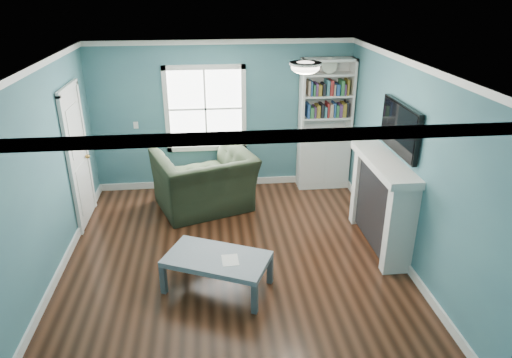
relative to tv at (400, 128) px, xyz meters
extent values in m
plane|color=black|center=(-2.20, -0.20, -1.72)|extent=(5.00, 5.00, 0.00)
plane|color=#3A6777|center=(-2.20, 2.30, -0.43)|extent=(4.50, 0.00, 4.50)
plane|color=#3A6777|center=(-2.20, -2.70, -0.43)|extent=(4.50, 0.00, 4.50)
plane|color=#3A6777|center=(-4.45, -0.20, -0.43)|extent=(0.00, 5.00, 5.00)
plane|color=#3A6777|center=(0.05, -0.20, -0.43)|extent=(0.00, 5.00, 5.00)
plane|color=white|center=(-2.20, -0.20, 0.88)|extent=(5.00, 5.00, 0.00)
cube|color=white|center=(-2.20, 2.28, -1.66)|extent=(4.50, 0.03, 0.12)
cube|color=white|center=(-4.44, -0.20, -1.66)|extent=(0.03, 5.00, 0.12)
cube|color=white|center=(0.03, -0.20, -1.66)|extent=(0.03, 5.00, 0.12)
cube|color=white|center=(-2.20, 2.28, 0.84)|extent=(4.50, 0.04, 0.08)
cube|color=white|center=(-2.20, -2.68, 0.84)|extent=(4.50, 0.04, 0.08)
cube|color=white|center=(-4.43, -0.20, 0.84)|extent=(0.04, 5.00, 0.08)
cube|color=white|center=(0.03, -0.20, 0.84)|extent=(0.04, 5.00, 0.08)
cube|color=white|center=(-2.50, 2.29, -0.27)|extent=(1.24, 0.01, 1.34)
cube|color=white|center=(-3.16, 2.28, -0.27)|extent=(0.08, 0.06, 1.50)
cube|color=white|center=(-1.84, 2.28, -0.27)|extent=(0.08, 0.06, 1.50)
cube|color=white|center=(-2.50, 2.28, -0.98)|extent=(1.40, 0.06, 0.08)
cube|color=white|center=(-2.50, 2.28, 0.44)|extent=(1.40, 0.06, 0.08)
cube|color=white|center=(-2.50, 2.28, -0.27)|extent=(1.24, 0.03, 0.03)
cube|color=white|center=(-2.50, 2.28, -0.27)|extent=(0.03, 0.03, 1.34)
cube|color=silver|center=(-0.43, 2.10, -1.27)|extent=(0.90, 0.35, 0.90)
cube|color=silver|center=(-0.86, 2.10, -0.12)|extent=(0.04, 0.35, 1.40)
cube|color=silver|center=(0.00, 2.10, -0.12)|extent=(0.04, 0.35, 1.40)
cube|color=silver|center=(-0.43, 2.26, -0.12)|extent=(0.90, 0.02, 1.40)
cube|color=silver|center=(-0.43, 2.10, 0.55)|extent=(0.90, 0.35, 0.04)
cube|color=silver|center=(-0.43, 2.10, -0.80)|extent=(0.84, 0.33, 0.03)
cube|color=silver|center=(-0.43, 2.10, -0.42)|extent=(0.84, 0.33, 0.03)
cube|color=silver|center=(-0.43, 2.10, -0.04)|extent=(0.84, 0.33, 0.03)
cube|color=silver|center=(-0.43, 2.10, 0.32)|extent=(0.84, 0.33, 0.03)
cube|color=#264C8C|center=(-0.43, 2.08, -0.30)|extent=(0.70, 0.25, 0.22)
cube|color=#33723F|center=(-0.43, 2.08, 0.08)|extent=(0.70, 0.25, 0.22)
cylinder|color=beige|center=(-0.43, 2.05, 0.46)|extent=(0.26, 0.06, 0.26)
cube|color=black|center=(-0.11, 0.00, -1.12)|extent=(0.30, 1.20, 1.10)
cube|color=black|center=(-0.13, 0.00, -1.32)|extent=(0.22, 0.65, 0.70)
cube|color=silver|center=(-0.13, -0.67, -1.12)|extent=(0.36, 0.16, 1.20)
cube|color=silver|center=(-0.13, 0.67, -1.12)|extent=(0.36, 0.16, 1.20)
cube|color=silver|center=(-0.15, 0.00, -0.47)|extent=(0.44, 1.58, 0.10)
cube|color=black|center=(0.00, 0.00, 0.00)|extent=(0.06, 1.10, 0.65)
cube|color=silver|center=(-4.43, 1.20, -0.70)|extent=(0.04, 0.80, 2.05)
cube|color=white|center=(-4.42, 0.75, -0.70)|extent=(0.05, 0.08, 2.13)
cube|color=white|center=(-4.42, 1.65, -0.70)|extent=(0.05, 0.08, 2.13)
cube|color=white|center=(-4.42, 1.20, 0.36)|extent=(0.05, 0.98, 0.08)
sphere|color=#BF8C3F|center=(-4.37, 1.50, -0.77)|extent=(0.07, 0.07, 0.07)
ellipsoid|color=white|center=(-1.30, -0.10, 0.82)|extent=(0.34, 0.34, 0.15)
cylinder|color=white|center=(-1.30, -0.10, 0.86)|extent=(0.38, 0.38, 0.03)
cube|color=white|center=(-3.70, 2.28, -0.52)|extent=(0.08, 0.01, 0.12)
imported|color=black|center=(-2.56, 1.40, -1.08)|extent=(1.71, 1.39, 1.29)
cube|color=#485056|center=(-3.08, -0.81, -1.54)|extent=(0.09, 0.09, 0.38)
cube|color=#485056|center=(-2.03, -1.29, -1.54)|extent=(0.09, 0.09, 0.38)
cube|color=#485056|center=(-2.83, -0.27, -1.54)|extent=(0.09, 0.09, 0.38)
cube|color=#485056|center=(-1.78, -0.74, -1.54)|extent=(0.09, 0.09, 0.38)
cube|color=slate|center=(-2.43, -0.78, -1.31)|extent=(1.39, 1.11, 0.07)
cube|color=white|center=(-2.27, -0.87, -1.28)|extent=(0.20, 0.26, 0.00)
camera|label=1|loc=(-2.46, -5.43, 1.75)|focal=32.00mm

